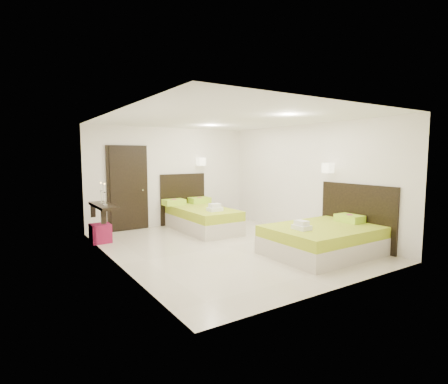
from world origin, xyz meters
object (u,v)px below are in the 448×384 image
bed_double (325,238)px  bed_single (200,217)px  nightstand (222,215)px  ottoman (100,233)px

bed_double → bed_single: bearing=106.8°
bed_single → bed_double: 3.32m
bed_single → bed_double: bed_single is taller
bed_single → nightstand: bearing=31.7°
ottoman → bed_single: bearing=-0.8°
bed_single → nightstand: bed_single is taller
bed_double → ottoman: 4.68m
bed_single → ottoman: (-2.45, 0.03, -0.13)m
bed_double → nightstand: 3.84m
bed_double → nightstand: (0.12, 3.84, -0.13)m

